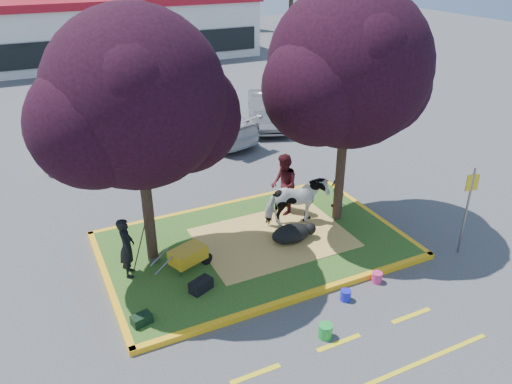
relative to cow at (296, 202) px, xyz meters
name	(u,v)px	position (x,y,z in m)	size (l,w,h in m)	color
ground	(255,247)	(-1.53, -0.37, -0.91)	(90.00, 90.00, 0.00)	#424244
median_island	(255,245)	(-1.53, -0.37, -0.83)	(8.00, 5.00, 0.15)	#274B17
curb_near	(301,297)	(-1.53, -2.95, -0.83)	(8.30, 0.16, 0.15)	#FAB215
curb_far	(220,206)	(-1.53, 2.21, -0.83)	(8.30, 0.16, 0.15)	#FAB215
curb_left	(108,283)	(-5.61, -0.37, -0.83)	(0.16, 5.30, 0.15)	#FAB215
curb_right	(371,214)	(2.55, -0.37, -0.83)	(0.16, 5.30, 0.15)	#FAB215
straw_bedding	(273,238)	(-0.93, -0.37, -0.75)	(4.20, 3.00, 0.01)	#E5B95E
tree_purple_left	(138,107)	(-4.31, 0.01, 3.45)	(5.06, 4.20, 6.51)	black
tree_purple_right	(349,74)	(1.39, -0.19, 3.65)	(5.30, 4.40, 6.82)	black
fire_lane_stripe_a	(256,374)	(-3.53, -4.57, -0.90)	(1.10, 0.12, 0.01)	yellow
fire_lane_stripe_b	(339,343)	(-1.53, -4.57, -0.90)	(1.10, 0.12, 0.01)	yellow
fire_lane_stripe_c	(411,316)	(0.47, -4.57, -0.90)	(1.10, 0.12, 0.01)	yellow
fire_lane_long	(374,382)	(-1.53, -5.77, -0.90)	(6.00, 0.10, 0.01)	yellow
retail_building	(113,27)	(0.47, 27.61, 1.34)	(20.40, 8.40, 4.40)	silver
cow	(296,202)	(0.00, 0.00, 0.00)	(0.82, 1.79, 1.52)	silver
calf	(291,234)	(-0.57, -0.76, -0.50)	(1.19, 0.67, 0.51)	black
handler	(127,247)	(-5.03, -0.32, 0.04)	(0.58, 0.38, 1.60)	black
visitor_a	(284,185)	(0.05, 0.85, 0.20)	(0.93, 0.73, 1.92)	#451319
visitor_b	(337,190)	(1.74, 0.40, -0.15)	(0.71, 0.30, 1.21)	black
wheelbarrow	(188,255)	(-3.60, -0.77, -0.33)	(1.64, 0.83, 0.62)	black
gear_bag_dark	(201,285)	(-3.64, -1.74, -0.61)	(0.57, 0.31, 0.29)	black
gear_bag_green	(142,319)	(-5.23, -2.29, -0.64)	(0.43, 0.27, 0.23)	black
sign_post	(468,202)	(3.45, -3.07, 0.68)	(0.36, 0.10, 2.56)	slate
bucket_green	(325,331)	(-1.71, -4.29, -0.74)	(0.31, 0.31, 0.33)	green
bucket_pink	(377,277)	(0.55, -3.18, -0.77)	(0.26, 0.26, 0.28)	#DA3079
bucket_blue	(346,295)	(-0.57, -3.43, -0.77)	(0.26, 0.26, 0.27)	#1A20D1
car_silver	(56,142)	(-5.73, 9.09, -0.28)	(1.33, 3.83, 1.26)	#A8ABB0
car_red	(165,123)	(-1.29, 8.99, -0.13)	(2.59, 5.62, 1.56)	maroon
car_white	(205,123)	(0.32, 8.40, -0.15)	(2.13, 5.24, 1.52)	silver
car_grey	(268,110)	(3.65, 8.93, -0.16)	(1.58, 4.54, 1.50)	#525559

